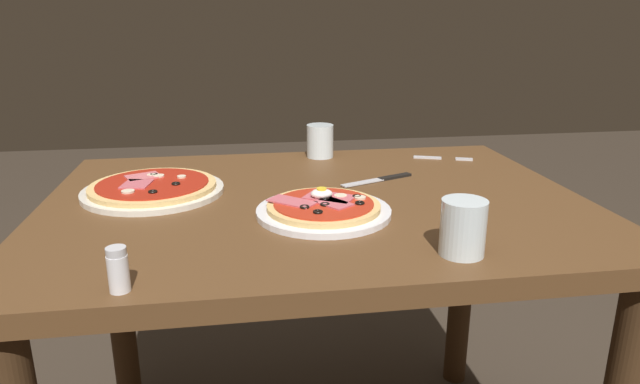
{
  "coord_description": "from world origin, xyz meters",
  "views": [
    {
      "loc": [
        -0.17,
        -1.14,
        1.14
      ],
      "look_at": [
        0.0,
        -0.05,
        0.8
      ],
      "focal_mm": 31.65,
      "sensor_mm": 36.0,
      "label": 1
    }
  ],
  "objects_px": {
    "pizza_foreground": "(324,209)",
    "water_glass_far": "(320,143)",
    "salt_shaker": "(118,270)",
    "water_glass_near": "(463,231)",
    "fork": "(438,158)",
    "pizza_across_left": "(153,188)",
    "knife": "(382,179)",
    "dining_table": "(316,250)"
  },
  "relations": [
    {
      "from": "pizza_foreground",
      "to": "salt_shaker",
      "type": "height_order",
      "value": "salt_shaker"
    },
    {
      "from": "fork",
      "to": "salt_shaker",
      "type": "height_order",
      "value": "salt_shaker"
    },
    {
      "from": "water_glass_near",
      "to": "water_glass_far",
      "type": "distance_m",
      "value": 0.7
    },
    {
      "from": "water_glass_near",
      "to": "water_glass_far",
      "type": "xyz_separation_m",
      "value": [
        -0.13,
        0.69,
        -0.0
      ]
    },
    {
      "from": "fork",
      "to": "knife",
      "type": "height_order",
      "value": "knife"
    },
    {
      "from": "salt_shaker",
      "to": "pizza_foreground",
      "type": "bearing_deg",
      "value": 38.83
    },
    {
      "from": "dining_table",
      "to": "knife",
      "type": "bearing_deg",
      "value": 32.06
    },
    {
      "from": "water_glass_far",
      "to": "salt_shaker",
      "type": "bearing_deg",
      "value": -118.56
    },
    {
      "from": "salt_shaker",
      "to": "water_glass_near",
      "type": "bearing_deg",
      "value": 5.33
    },
    {
      "from": "water_glass_far",
      "to": "pizza_across_left",
      "type": "bearing_deg",
      "value": -146.47
    },
    {
      "from": "fork",
      "to": "knife",
      "type": "xyz_separation_m",
      "value": [
        -0.2,
        -0.18,
        0.0
      ]
    },
    {
      "from": "pizza_across_left",
      "to": "water_glass_near",
      "type": "relative_size",
      "value": 3.28
    },
    {
      "from": "pizza_across_left",
      "to": "salt_shaker",
      "type": "relative_size",
      "value": 4.57
    },
    {
      "from": "pizza_across_left",
      "to": "water_glass_near",
      "type": "xyz_separation_m",
      "value": [
        0.54,
        -0.41,
        0.03
      ]
    },
    {
      "from": "knife",
      "to": "pizza_foreground",
      "type": "bearing_deg",
      "value": -128.81
    },
    {
      "from": "pizza_across_left",
      "to": "water_glass_near",
      "type": "height_order",
      "value": "water_glass_near"
    },
    {
      "from": "dining_table",
      "to": "fork",
      "type": "distance_m",
      "value": 0.49
    },
    {
      "from": "water_glass_near",
      "to": "water_glass_far",
      "type": "bearing_deg",
      "value": 100.61
    },
    {
      "from": "pizza_foreground",
      "to": "pizza_across_left",
      "type": "xyz_separation_m",
      "value": [
        -0.35,
        0.19,
        -0.0
      ]
    },
    {
      "from": "pizza_across_left",
      "to": "salt_shaker",
      "type": "height_order",
      "value": "salt_shaker"
    },
    {
      "from": "pizza_across_left",
      "to": "fork",
      "type": "distance_m",
      "value": 0.76
    },
    {
      "from": "pizza_foreground",
      "to": "water_glass_far",
      "type": "height_order",
      "value": "water_glass_far"
    },
    {
      "from": "pizza_foreground",
      "to": "water_glass_far",
      "type": "xyz_separation_m",
      "value": [
        0.06,
        0.47,
        0.03
      ]
    },
    {
      "from": "dining_table",
      "to": "salt_shaker",
      "type": "distance_m",
      "value": 0.53
    },
    {
      "from": "water_glass_near",
      "to": "fork",
      "type": "relative_size",
      "value": 0.61
    },
    {
      "from": "dining_table",
      "to": "salt_shaker",
      "type": "xyz_separation_m",
      "value": [
        -0.34,
        -0.38,
        0.16
      ]
    },
    {
      "from": "water_glass_far",
      "to": "knife",
      "type": "xyz_separation_m",
      "value": [
        0.11,
        -0.25,
        -0.04
      ]
    },
    {
      "from": "dining_table",
      "to": "water_glass_near",
      "type": "distance_m",
      "value": 0.42
    },
    {
      "from": "dining_table",
      "to": "fork",
      "type": "bearing_deg",
      "value": 37.18
    },
    {
      "from": "pizza_foreground",
      "to": "fork",
      "type": "distance_m",
      "value": 0.55
    },
    {
      "from": "pizza_across_left",
      "to": "fork",
      "type": "relative_size",
      "value": 1.99
    },
    {
      "from": "pizza_across_left",
      "to": "knife",
      "type": "bearing_deg",
      "value": 2.64
    },
    {
      "from": "dining_table",
      "to": "knife",
      "type": "distance_m",
      "value": 0.24
    },
    {
      "from": "dining_table",
      "to": "pizza_across_left",
      "type": "bearing_deg",
      "value": 166.21
    },
    {
      "from": "knife",
      "to": "salt_shaker",
      "type": "distance_m",
      "value": 0.71
    },
    {
      "from": "pizza_across_left",
      "to": "pizza_foreground",
      "type": "bearing_deg",
      "value": -28.67
    },
    {
      "from": "dining_table",
      "to": "water_glass_near",
      "type": "xyz_separation_m",
      "value": [
        0.19,
        -0.33,
        0.16
      ]
    },
    {
      "from": "dining_table",
      "to": "fork",
      "type": "xyz_separation_m",
      "value": [
        0.38,
        0.29,
        0.12
      ]
    },
    {
      "from": "pizza_foreground",
      "to": "salt_shaker",
      "type": "distance_m",
      "value": 0.44
    },
    {
      "from": "water_glass_near",
      "to": "fork",
      "type": "height_order",
      "value": "water_glass_near"
    },
    {
      "from": "pizza_foreground",
      "to": "water_glass_near",
      "type": "height_order",
      "value": "water_glass_near"
    },
    {
      "from": "dining_table",
      "to": "fork",
      "type": "height_order",
      "value": "fork"
    }
  ]
}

